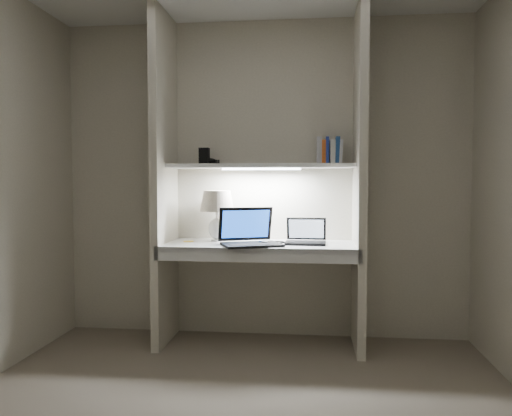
# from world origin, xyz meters

# --- Properties ---
(back_wall) EXTENTS (3.20, 0.01, 2.50)m
(back_wall) POSITION_xyz_m (0.00, 1.50, 1.25)
(back_wall) COLOR beige
(back_wall) RESTS_ON floor
(alcove_panel_left) EXTENTS (0.06, 0.55, 2.50)m
(alcove_panel_left) POSITION_xyz_m (-0.73, 1.23, 1.25)
(alcove_panel_left) COLOR beige
(alcove_panel_left) RESTS_ON floor
(alcove_panel_right) EXTENTS (0.06, 0.55, 2.50)m
(alcove_panel_right) POSITION_xyz_m (0.73, 1.23, 1.25)
(alcove_panel_right) COLOR beige
(alcove_panel_right) RESTS_ON floor
(desk) EXTENTS (1.40, 0.55, 0.04)m
(desk) POSITION_xyz_m (0.00, 1.23, 0.75)
(desk) COLOR white
(desk) RESTS_ON alcove_panel_left
(desk_apron) EXTENTS (1.46, 0.03, 0.10)m
(desk_apron) POSITION_xyz_m (0.00, 0.96, 0.72)
(desk_apron) COLOR silver
(desk_apron) RESTS_ON desk
(shelf) EXTENTS (1.40, 0.36, 0.03)m
(shelf) POSITION_xyz_m (0.00, 1.32, 1.35)
(shelf) COLOR silver
(shelf) RESTS_ON back_wall
(strip_light) EXTENTS (0.60, 0.04, 0.02)m
(strip_light) POSITION_xyz_m (0.00, 1.32, 1.33)
(strip_light) COLOR white
(strip_light) RESTS_ON shelf
(table_lamp) EXTENTS (0.27, 0.27, 0.39)m
(table_lamp) POSITION_xyz_m (-0.34, 1.32, 1.03)
(table_lamp) COLOR white
(table_lamp) RESTS_ON desk
(laptop_main) EXTENTS (0.51, 0.48, 0.27)m
(laptop_main) POSITION_xyz_m (-0.07, 1.13, 0.83)
(laptop_main) COLOR black
(laptop_main) RESTS_ON desk
(laptop_netbook) EXTENTS (0.31, 0.27, 0.19)m
(laptop_netbook) POSITION_xyz_m (0.34, 1.25, 0.81)
(laptop_netbook) COLOR black
(laptop_netbook) RESTS_ON desk
(speaker) EXTENTS (0.11, 0.08, 0.15)m
(speaker) POSITION_xyz_m (-0.16, 1.45, 0.85)
(speaker) COLOR silver
(speaker) RESTS_ON desk
(mouse) EXTENTS (0.10, 0.07, 0.03)m
(mouse) POSITION_xyz_m (0.04, 1.14, 0.79)
(mouse) COLOR black
(mouse) RESTS_ON desk
(cable_coil) EXTENTS (0.13, 0.13, 0.01)m
(cable_coil) POSITION_xyz_m (0.13, 1.26, 0.78)
(cable_coil) COLOR black
(cable_coil) RESTS_ON desk
(sticky_note) EXTENTS (0.10, 0.10, 0.00)m
(sticky_note) POSITION_xyz_m (-0.56, 1.28, 0.77)
(sticky_note) COLOR gold
(sticky_note) RESTS_ON desk
(book_row) EXTENTS (0.20, 0.14, 0.21)m
(book_row) POSITION_xyz_m (0.52, 1.43, 1.46)
(book_row) COLOR silver
(book_row) RESTS_ON shelf
(shelf_box) EXTENTS (0.08, 0.06, 0.13)m
(shelf_box) POSITION_xyz_m (-0.46, 1.39, 1.43)
(shelf_box) COLOR black
(shelf_box) RESTS_ON shelf
(shelf_gadget) EXTENTS (0.14, 0.12, 0.05)m
(shelf_gadget) POSITION_xyz_m (-0.42, 1.40, 1.39)
(shelf_gadget) COLOR black
(shelf_gadget) RESTS_ON shelf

